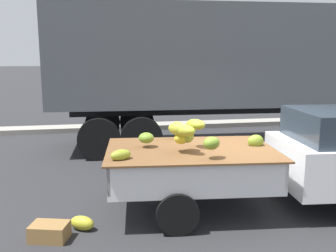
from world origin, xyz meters
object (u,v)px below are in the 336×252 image
Objects in this scene: fallen_banana_bunch_near_tailgate at (82,223)px; semi_trailer at (259,59)px; pickup_truck at (303,158)px; produce_crate at (50,232)px.

semi_trailer is at bearing 44.95° from fallen_banana_bunch_near_tailgate.
pickup_truck is 3.81m from fallen_banana_bunch_near_tailgate.
fallen_banana_bunch_near_tailgate is 0.51m from produce_crate.
produce_crate is (-5.39, -5.17, -2.42)m from semi_trailer.
semi_trailer reaches higher than pickup_truck.
produce_crate is (-4.17, -0.46, -0.76)m from pickup_truck.
semi_trailer is 31.02× the size of fallen_banana_bunch_near_tailgate.
pickup_truck is 9.71× the size of produce_crate.
fallen_banana_bunch_near_tailgate is (-3.72, -0.22, -0.77)m from pickup_truck.
fallen_banana_bunch_near_tailgate is at bearing 27.32° from produce_crate.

